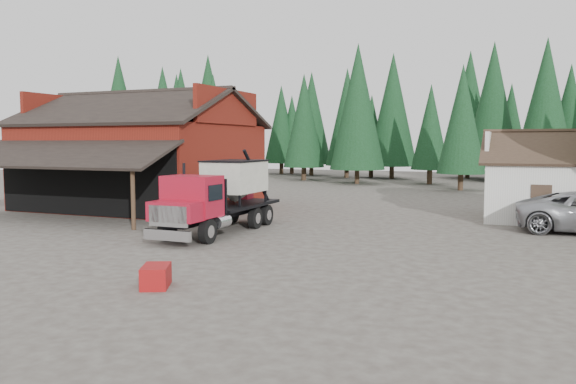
% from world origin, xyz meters
% --- Properties ---
extents(ground, '(120.00, 120.00, 0.00)m').
position_xyz_m(ground, '(0.00, 0.00, 0.00)').
color(ground, '#433B35').
rests_on(ground, ground).
extents(red_barn, '(12.80, 13.63, 7.18)m').
position_xyz_m(red_barn, '(-11.00, 9.90, 2.69)').
color(red_barn, maroon).
rests_on(red_barn, ground).
extents(farmhouse, '(8.60, 6.42, 4.65)m').
position_xyz_m(farmhouse, '(13.00, 13.00, 1.67)').
color(farmhouse, silver).
rests_on(farmhouse, ground).
extents(conifer_backdrop, '(76.00, 16.00, 16.00)m').
position_xyz_m(conifer_backdrop, '(0.00, 42.00, 0.00)').
color(conifer_backdrop, black).
rests_on(conifer_backdrop, ground).
extents(near_pine_a, '(4.40, 4.40, 11.40)m').
position_xyz_m(near_pine_a, '(-22.00, 28.00, 6.39)').
color(near_pine_a, '#382619').
rests_on(near_pine_a, ground).
extents(near_pine_b, '(3.96, 3.96, 10.40)m').
position_xyz_m(near_pine_b, '(6.00, 30.00, 5.89)').
color(near_pine_b, '#382619').
rests_on(near_pine_b, ground).
extents(near_pine_d, '(5.28, 5.28, 13.40)m').
position_xyz_m(near_pine_d, '(-4.00, 34.00, 7.39)').
color(near_pine_d, '#382619').
rests_on(near_pine_d, ground).
extents(feed_truck, '(2.39, 8.08, 3.65)m').
position_xyz_m(feed_truck, '(-1.58, 2.96, 1.71)').
color(feed_truck, black).
rests_on(feed_truck, ground).
extents(equip_box, '(1.11, 1.30, 0.60)m').
position_xyz_m(equip_box, '(1.44, -6.00, 0.30)').
color(equip_box, maroon).
rests_on(equip_box, ground).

